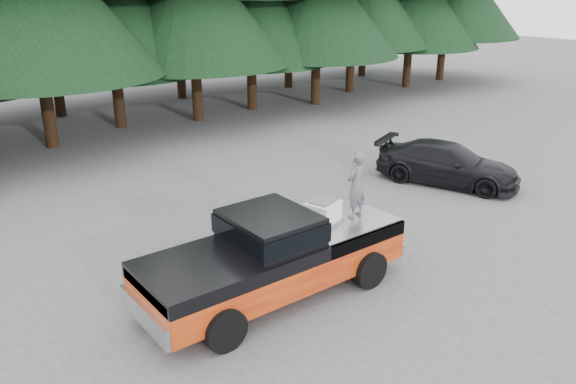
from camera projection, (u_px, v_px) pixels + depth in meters
ground at (290, 279)px, 12.71m from camera, size 120.00×120.00×0.00m
pickup_truck at (274, 267)px, 11.87m from camera, size 6.00×2.04×1.33m
truck_cab at (270, 227)px, 11.47m from camera, size 1.66×1.90×0.59m
air_compressor at (323, 213)px, 12.29m from camera, size 0.86×0.78×0.49m
man_on_bed at (356, 185)px, 12.45m from camera, size 0.63×0.48×1.54m
parked_car at (447, 164)px, 18.56m from camera, size 3.50×5.02×1.35m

